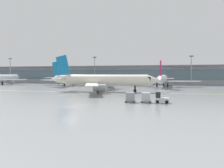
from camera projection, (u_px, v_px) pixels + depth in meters
ground_plane at (70, 106)px, 37.67m from camera, size 400.00×400.00×0.00m
taxiway_centreline_stripe at (104, 92)px, 65.05m from camera, size 109.67×9.25×0.01m
terminal_concourse at (140, 75)px, 116.27m from camera, size 219.21×11.00×9.60m
gate_airplane_0 at (1, 78)px, 111.38m from camera, size 30.30×32.55×10.79m
gate_airplane_1 at (70, 79)px, 101.51m from camera, size 29.76×31.93×10.60m
gate_airplane_2 at (163, 79)px, 91.95m from camera, size 30.05×32.20×10.70m
taxiing_regional_jet at (105, 81)px, 66.89m from camera, size 34.51×31.98×11.43m
baggage_tug at (161, 98)px, 41.79m from camera, size 2.72×1.82×2.10m
cargo_dolly_lead at (146, 97)px, 42.29m from camera, size 2.24×1.78×1.94m
cargo_dolly_trailing at (130, 97)px, 42.84m from camera, size 2.24×1.78×1.94m
apron_light_mast_0 at (10, 69)px, 126.82m from camera, size 1.80×0.36×14.26m
apron_light_mast_1 at (95, 69)px, 115.84m from camera, size 1.80×0.36×14.25m
apron_light_mast_2 at (191, 69)px, 100.58m from camera, size 1.80×0.36×13.69m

